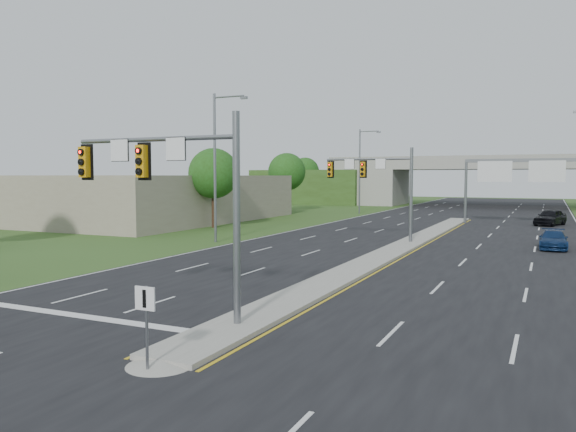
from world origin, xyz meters
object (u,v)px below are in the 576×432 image
at_px(signal_mast_far, 380,179).
at_px(sign_gantry, 523,173).
at_px(signal_mast_near, 177,183).
at_px(keep_right_sign, 146,313).
at_px(car_far_c, 550,217).
at_px(overpass, 487,185).
at_px(car_far_b, 553,240).

height_order(signal_mast_far, sign_gantry, signal_mast_far).
xyz_separation_m(signal_mast_near, keep_right_sign, (2.26, -4.45, -3.21)).
bearing_deg(signal_mast_far, car_far_c, 61.51).
height_order(signal_mast_near, car_far_c, signal_mast_near).
height_order(signal_mast_far, overpass, overpass).
relative_size(signal_mast_far, car_far_c, 1.46).
height_order(sign_gantry, car_far_c, sign_gantry).
bearing_deg(sign_gantry, overpass, 100.79).
height_order(sign_gantry, overpass, overpass).
relative_size(signal_mast_near, overpass, 0.09).
xyz_separation_m(signal_mast_far, keep_right_sign, (2.26, -29.45, -3.21)).
bearing_deg(signal_mast_near, car_far_b, 66.09).
xyz_separation_m(signal_mast_far, sign_gantry, (8.95, 19.99, 0.51)).
distance_m(signal_mast_near, overpass, 80.11).
xyz_separation_m(signal_mast_far, car_far_b, (11.68, 1.34, -4.08)).
bearing_deg(car_far_b, sign_gantry, 97.89).
distance_m(signal_mast_far, keep_right_sign, 29.71).
bearing_deg(keep_right_sign, car_far_c, 79.66).
distance_m(sign_gantry, overpass, 35.75).
height_order(keep_right_sign, car_far_b, keep_right_sign).
xyz_separation_m(sign_gantry, overpass, (-6.68, 35.08, -1.69)).
bearing_deg(sign_gantry, car_far_c, 25.08).
bearing_deg(car_far_c, signal_mast_far, -98.86).
relative_size(keep_right_sign, overpass, 0.03).
xyz_separation_m(signal_mast_near, sign_gantry, (8.95, 44.99, 0.51)).
relative_size(signal_mast_far, keep_right_sign, 3.18).
height_order(overpass, car_far_c, overpass).
bearing_deg(overpass, car_far_b, -80.06).
bearing_deg(car_far_b, keep_right_sign, -107.44).
bearing_deg(sign_gantry, signal_mast_far, -114.11).
bearing_deg(signal_mast_near, signal_mast_far, 90.00).
relative_size(signal_mast_near, car_far_b, 1.62).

